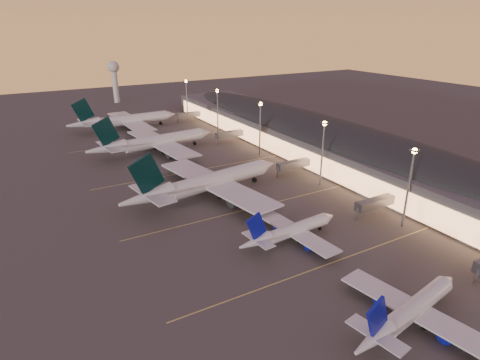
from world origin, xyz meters
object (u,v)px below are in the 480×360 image
at_px(airliner_narrow_north, 290,231).
at_px(airliner_wide_near, 207,183).
at_px(airliner_wide_mid, 154,142).
at_px(airliner_wide_far, 124,121).
at_px(radar_tower, 114,75).
at_px(airliner_narrow_south, 410,312).

height_order(airliner_narrow_north, airliner_wide_near, airliner_wide_near).
distance_m(airliner_wide_near, airliner_wide_mid, 62.14).
bearing_deg(airliner_wide_far, radar_tower, 76.39).
distance_m(airliner_wide_mid, airliner_wide_far, 54.18).
xyz_separation_m(airliner_narrow_south, airliner_wide_far, (-7.57, 199.42, 1.92)).
xyz_separation_m(airliner_narrow_north, radar_tower, (11.01, 249.93, 18.57)).
bearing_deg(airliner_wide_mid, radar_tower, 76.78).
relative_size(airliner_narrow_south, airliner_wide_mid, 0.58).
height_order(airliner_narrow_north, airliner_wide_mid, airliner_wide_mid).
bearing_deg(airliner_narrow_south, radar_tower, 78.57).
distance_m(airliner_narrow_south, radar_tower, 292.02).
bearing_deg(airliner_wide_mid, airliner_wide_near, -97.08).
bearing_deg(airliner_wide_near, airliner_narrow_south, -93.84).
height_order(airliner_wide_near, airliner_wide_far, airliner_wide_near).
relative_size(airliner_narrow_south, airliner_narrow_north, 1.06).
relative_size(airliner_narrow_north, airliner_wide_near, 0.53).
relative_size(airliner_wide_near, radar_tower, 2.07).
relative_size(airliner_narrow_north, airliner_wide_far, 0.54).
distance_m(airliner_wide_mid, radar_tower, 147.98).
height_order(airliner_narrow_south, airliner_wide_mid, airliner_wide_mid).
relative_size(airliner_wide_near, airliner_wide_far, 1.02).
xyz_separation_m(airliner_narrow_north, airliner_wide_mid, (-6.45, 103.90, 2.15)).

